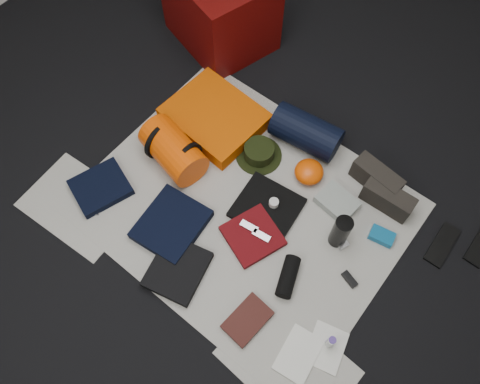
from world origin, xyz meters
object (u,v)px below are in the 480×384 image
Objects in this scene: stuff_sack at (174,150)px; compact_camera at (340,241)px; water_bottle at (340,232)px; sleeping_pad at (215,117)px; red_cabinet at (221,6)px; navy_duffel at (306,132)px; paperback_book at (247,320)px.

stuff_sack reaches higher than compact_camera.
water_bottle is 2.59× the size of compact_camera.
compact_camera is at bearing -10.24° from sleeping_pad.
red_cabinet reaches higher than sleeping_pad.
navy_duffel reaches higher than paperback_book.
navy_duffel is 1.70× the size of paperback_book.
red_cabinet is 6.94× the size of compact_camera.
paperback_book is at bearing -27.36° from stuff_sack.
stuff_sack is (0.40, -0.89, -0.14)m from red_cabinet.
sleeping_pad is (0.40, -0.55, -0.20)m from red_cabinet.
paperback_book is (-0.13, -0.61, -0.00)m from compact_camera.
red_cabinet is at bearing 175.58° from compact_camera.
sleeping_pad is 1.00m from compact_camera.
stuff_sack is 1.01m from compact_camera.
sleeping_pad reaches higher than paperback_book.
stuff_sack is at bearing -49.84° from red_cabinet.
red_cabinet is 1.64× the size of stuff_sack.
compact_camera is (0.50, -0.39, -0.08)m from navy_duffel.
red_cabinet is at bearing 138.14° from paperback_book.
compact_camera is at bearing -44.94° from navy_duffel.
navy_duffel is (0.49, 0.21, 0.05)m from sleeping_pad.
water_bottle is 0.99× the size of paperback_book.
water_bottle is (0.48, -0.39, 0.01)m from navy_duffel.
red_cabinet is 1.56× the size of navy_duffel.
sleeping_pad is 2.35× the size of water_bottle.
red_cabinet is 2.66× the size of paperback_book.
stuff_sack is 1.62× the size of paperback_book.
sleeping_pad is 1.44× the size of stuff_sack.
stuff_sack is 0.98m from water_bottle.
sleeping_pad is at bearing -166.98° from compact_camera.
paperback_book is at bearing -99.88° from water_bottle.
stuff_sack reaches higher than paperback_book.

